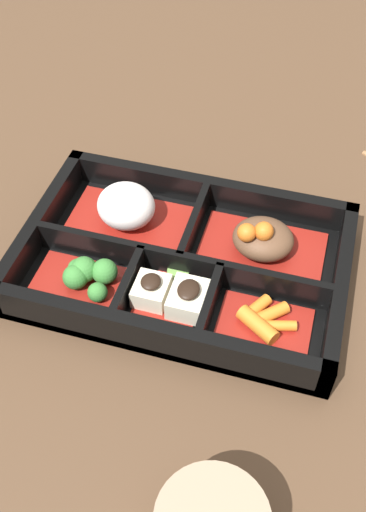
{
  "coord_description": "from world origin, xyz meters",
  "views": [
    {
      "loc": [
        0.12,
        -0.4,
        0.5
      ],
      "look_at": [
        0.0,
        0.0,
        0.03
      ],
      "focal_mm": 42.0,
      "sensor_mm": 36.0,
      "label": 1
    }
  ],
  "objects": [
    {
      "name": "bento_base",
      "position": [
        0.0,
        0.0,
        0.01
      ],
      "size": [
        0.34,
        0.22,
        0.01
      ],
      "color": "black",
      "rests_on": "ground_plane"
    },
    {
      "name": "bowl_rice",
      "position": [
        -0.08,
        0.04,
        0.03
      ],
      "size": [
        0.13,
        0.09,
        0.05
      ],
      "color": "maroon",
      "rests_on": "bento_base"
    },
    {
      "name": "ground_plane",
      "position": [
        0.0,
        0.0,
        0.0
      ],
      "size": [
        3.0,
        3.0,
        0.0
      ],
      "primitive_type": "plane",
      "color": "#4C3523"
    },
    {
      "name": "bowl_greens",
      "position": [
        -0.09,
        -0.05,
        0.02
      ],
      "size": [
        0.09,
        0.06,
        0.03
      ],
      "color": "maroon",
      "rests_on": "bento_base"
    },
    {
      "name": "bento_rim",
      "position": [
        0.0,
        -0.0,
        0.02
      ],
      "size": [
        0.34,
        0.22,
        0.04
      ],
      "color": "black",
      "rests_on": "ground_plane"
    },
    {
      "name": "bowl_tofu",
      "position": [
        0.0,
        -0.05,
        0.02
      ],
      "size": [
        0.07,
        0.06,
        0.04
      ],
      "color": "maroon",
      "rests_on": "bento_base"
    },
    {
      "name": "bowl_carrots",
      "position": [
        0.1,
        -0.05,
        0.02
      ],
      "size": [
        0.09,
        0.06,
        0.02
      ],
      "color": "maroon",
      "rests_on": "bento_base"
    },
    {
      "name": "bowl_pickles",
      "position": [
        0.0,
        -0.02,
        0.01
      ],
      "size": [
        0.04,
        0.04,
        0.01
      ],
      "color": "maroon",
      "rests_on": "bento_base"
    },
    {
      "name": "bowl_stew",
      "position": [
        0.08,
        0.04,
        0.03
      ],
      "size": [
        0.13,
        0.09,
        0.05
      ],
      "color": "maroon",
      "rests_on": "bento_base"
    }
  ]
}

